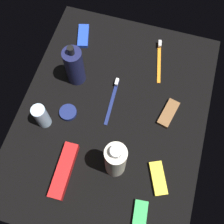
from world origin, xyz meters
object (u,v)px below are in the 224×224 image
(toothbrush_orange, at_px, (159,59))
(snack_bar_blue, at_px, (83,36))
(bodywash_bottle, at_px, (115,160))
(deodorant_stick, at_px, (42,116))
(snack_bar_green, at_px, (140,219))
(cream_tin_left, at_px, (68,112))
(toothpaste_box_red, at_px, (64,171))
(snack_bar_yellow, at_px, (158,178))
(lotion_bottle, at_px, (74,66))
(snack_bar_brown, at_px, (168,113))
(toothbrush_navy, at_px, (113,99))

(toothbrush_orange, bearing_deg, snack_bar_blue, 86.32)
(bodywash_bottle, height_order, deodorant_stick, bodywash_bottle)
(snack_bar_green, distance_m, cream_tin_left, 0.41)
(toothpaste_box_red, height_order, snack_bar_yellow, toothpaste_box_red)
(snack_bar_blue, bearing_deg, lotion_bottle, 176.09)
(bodywash_bottle, xyz_separation_m, cream_tin_left, (0.13, 0.21, -0.08))
(toothbrush_orange, bearing_deg, deodorant_stick, 138.01)
(snack_bar_brown, xyz_separation_m, cream_tin_left, (-0.10, 0.33, 0.00))
(bodywash_bottle, relative_size, toothpaste_box_red, 1.14)
(toothpaste_box_red, xyz_separation_m, snack_bar_blue, (0.52, 0.11, -0.01))
(toothbrush_orange, distance_m, toothpaste_box_red, 0.53)
(toothbrush_orange, xyz_separation_m, snack_bar_brown, (-0.21, -0.08, 0.00))
(bodywash_bottle, height_order, toothpaste_box_red, bodywash_bottle)
(deodorant_stick, bearing_deg, toothbrush_orange, -41.99)
(toothbrush_orange, bearing_deg, toothbrush_navy, 149.54)
(toothbrush_navy, xyz_separation_m, snack_bar_yellow, (-0.23, -0.22, 0.00))
(deodorant_stick, bearing_deg, lotion_bottle, -13.76)
(snack_bar_blue, relative_size, cream_tin_left, 1.74)
(deodorant_stick, xyz_separation_m, snack_bar_blue, (0.38, -0.01, -0.04))
(bodywash_bottle, distance_m, snack_bar_blue, 0.53)
(snack_bar_brown, relative_size, snack_bar_yellow, 1.00)
(toothbrush_navy, relative_size, snack_bar_brown, 1.73)
(toothbrush_navy, bearing_deg, toothpaste_box_red, 165.44)
(cream_tin_left, bearing_deg, snack_bar_yellow, -110.68)
(toothbrush_navy, height_order, toothbrush_orange, same)
(toothbrush_navy, height_order, snack_bar_brown, toothbrush_navy)
(toothpaste_box_red, height_order, snack_bar_green, toothpaste_box_red)
(bodywash_bottle, relative_size, snack_bar_brown, 1.93)
(deodorant_stick, bearing_deg, snack_bar_brown, -69.69)
(snack_bar_blue, bearing_deg, snack_bar_brown, -135.80)
(deodorant_stick, distance_m, snack_bar_green, 0.44)
(snack_bar_green, bearing_deg, bodywash_bottle, 34.91)
(deodorant_stick, xyz_separation_m, cream_tin_left, (0.05, -0.07, -0.04))
(snack_bar_brown, bearing_deg, toothbrush_orange, 33.90)
(snack_bar_yellow, bearing_deg, snack_bar_green, 144.17)
(toothbrush_navy, relative_size, snack_bar_yellow, 1.73)
(bodywash_bottle, bearing_deg, toothpaste_box_red, 111.66)
(toothpaste_box_red, bearing_deg, deodorant_stick, 39.71)
(bodywash_bottle, xyz_separation_m, snack_bar_blue, (0.46, 0.26, -0.08))
(deodorant_stick, bearing_deg, cream_tin_left, -51.48)
(deodorant_stick, bearing_deg, toothpaste_box_red, -138.68)
(snack_bar_yellow, distance_m, snack_bar_blue, 0.61)
(snack_bar_green, xyz_separation_m, snack_bar_blue, (0.59, 0.37, 0.00))
(snack_bar_yellow, xyz_separation_m, cream_tin_left, (0.13, 0.35, 0.00))
(toothpaste_box_red, distance_m, cream_tin_left, 0.20)
(toothbrush_orange, height_order, toothpaste_box_red, toothpaste_box_red)
(bodywash_bottle, bearing_deg, lotion_bottle, 39.25)
(toothbrush_navy, relative_size, toothpaste_box_red, 1.02)
(deodorant_stick, xyz_separation_m, snack_bar_green, (-0.21, -0.39, -0.04))
(toothbrush_navy, relative_size, cream_tin_left, 3.02)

